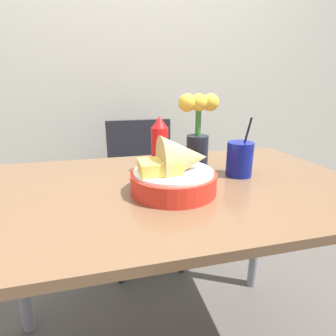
% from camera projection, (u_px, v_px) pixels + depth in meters
% --- Properties ---
extents(wall_window, '(7.00, 0.06, 2.60)m').
position_uv_depth(wall_window, '(124.00, 49.00, 1.75)').
color(wall_window, '#B7B2A3').
rests_on(wall_window, ground_plane).
extents(dining_table, '(1.26, 0.73, 0.77)m').
position_uv_depth(dining_table, '(165.00, 216.00, 0.86)').
color(dining_table, brown).
rests_on(dining_table, ground_plane).
extents(chair_far_window, '(0.40, 0.40, 0.86)m').
position_uv_depth(chair_far_window, '(142.00, 178.00, 1.63)').
color(chair_far_window, black).
rests_on(chair_far_window, ground_plane).
extents(food_basket, '(0.25, 0.25, 0.17)m').
position_uv_depth(food_basket, '(176.00, 172.00, 0.75)').
color(food_basket, red).
rests_on(food_basket, dining_table).
extents(ketchup_bottle, '(0.06, 0.06, 0.20)m').
position_uv_depth(ketchup_bottle, '(160.00, 146.00, 0.91)').
color(ketchup_bottle, red).
rests_on(ketchup_bottle, dining_table).
extents(drink_cup, '(0.09, 0.09, 0.20)m').
position_uv_depth(drink_cup, '(239.00, 160.00, 0.89)').
color(drink_cup, navy).
rests_on(drink_cup, dining_table).
extents(flower_vase, '(0.15, 0.08, 0.27)m').
position_uv_depth(flower_vase, '(198.00, 128.00, 0.96)').
color(flower_vase, black).
rests_on(flower_vase, dining_table).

